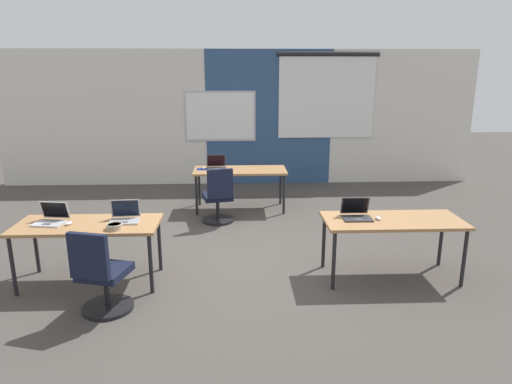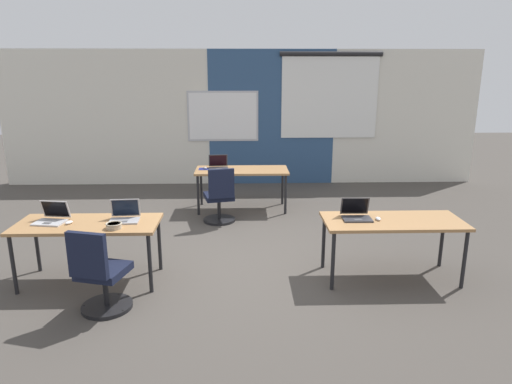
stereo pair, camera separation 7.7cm
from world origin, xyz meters
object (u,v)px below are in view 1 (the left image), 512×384
Objects in this scene: desk_far_center at (240,173)px; laptop_near_left_inner at (125,217)px; desk_near_right at (393,224)px; snack_bowl at (114,226)px; laptop_near_right_inner at (356,214)px; laptop_far_left at (217,166)px; chair_near_left_inner at (102,279)px; mouse_far_left at (203,168)px; mouse_near_right_inner at (378,218)px; desk_near_left at (88,228)px; laptop_near_left_end at (51,219)px; mouse_near_left_end at (69,223)px; chair_far_left at (218,200)px.

laptop_near_left_inner reaches higher than desk_far_center.
desk_near_right is 9.01× the size of snack_bowl.
laptop_far_left is at bearing 122.42° from laptop_near_right_inner.
desk_far_center is (-1.75, 2.80, 0.00)m from desk_near_right.
chair_near_left_inner is at bearing -167.34° from desk_near_right.
mouse_far_left is 3.61m from mouse_near_right_inner.
snack_bowl is at bearing -29.88° from desk_near_left.
laptop_near_left_end is (-0.41, 0.04, 0.11)m from desk_near_left.
laptop_near_left_end is at bearing -128.07° from desk_far_center.
chair_near_left_inner is at bearing -52.45° from mouse_near_left_end.
mouse_far_left is at bearing -83.04° from chair_far_left.
laptop_near_left_end is at bearing 178.00° from laptop_near_left_inner.
mouse_far_left is 1.09× the size of mouse_near_right_inner.
mouse_near_left_end is (-3.28, -0.10, -0.03)m from laptop_near_right_inner.
laptop_near_left_inner is at bearing -114.45° from laptop_far_left.
laptop_far_left is 3.51m from mouse_near_right_inner.
desk_far_center is 3.31m from snack_bowl.
chair_near_left_inner is at bearing -102.43° from mouse_far_left.
desk_near_right is 3.91m from laptop_near_left_end.
mouse_far_left is 0.90m from chair_far_left.
laptop_near_left_end is at bearing -118.48° from mouse_far_left.
laptop_far_left is 3.31m from mouse_near_left_end.
laptop_far_left is 3.14× the size of mouse_near_left_end.
desk_near_right is 0.43m from laptop_near_right_inner.
laptop_near_left_inner is at bearing 178.67° from desk_near_right.
mouse_near_right_inner reaches higher than desk_far_center.
laptop_far_left is (-0.41, 0.09, 0.11)m from desk_far_center.
laptop_far_left reaches higher than chair_far_left.
chair_near_left_inner is 0.63m from snack_bowl.
laptop_near_left_inner is (-0.71, -2.78, 0.03)m from mouse_far_left.
desk_far_center is 15.55× the size of mouse_near_right_inner.
laptop_near_right_inner is (3.09, 0.07, 0.11)m from desk_near_left.
laptop_far_left is 0.96× the size of laptop_near_left_end.
laptop_far_left is 3.32m from laptop_near_right_inner.
mouse_near_right_inner is 3.74m from laptop_near_left_end.
desk_near_right is at bearing -57.99° from desk_far_center.
mouse_near_right_inner is at bearing -151.75° from chair_near_left_inner.
laptop_far_left is at bearing -99.53° from chair_far_left.
laptop_near_right_inner is at bearing 116.92° from chair_far_left.
laptop_near_right_inner and laptop_near_left_end have the same top height.
chair_near_left_inner reaches higher than mouse_far_left.
desk_near_right is 4.58× the size of laptop_near_left_inner.
laptop_near_left_inner is (-0.99, -2.01, 0.39)m from chair_far_left.
laptop_near_left_inner reaches higher than chair_far_left.
laptop_far_left reaches higher than desk_near_right.
chair_far_left reaches higher than mouse_far_left.
mouse_far_left is (-0.64, 0.05, 0.08)m from desk_far_center.
desk_near_right is at bearing -50.05° from mouse_far_left.
laptop_near_right_inner is 0.90× the size of laptop_near_left_end.
mouse_far_left is at bearing 76.08° from snack_bowl.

